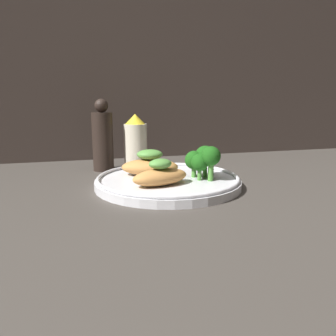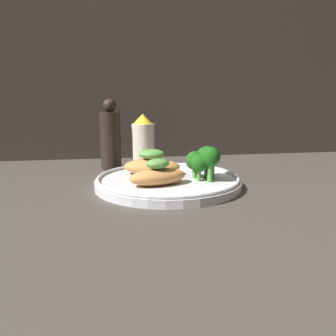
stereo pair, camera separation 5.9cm
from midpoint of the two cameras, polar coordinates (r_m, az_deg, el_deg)
name	(u,v)px [view 2 (the right image)]	position (r cm, az deg, el deg)	size (l,w,h in cm)	color
ground_plane	(168,189)	(59.86, 2.82, -3.69)	(180.00, 180.00, 1.00)	#3D3833
plate	(168,181)	(59.48, 2.84, -2.30)	(26.32, 26.32, 2.00)	silver
grilled_meat_front	(158,175)	(54.78, 1.27, -1.23)	(10.92, 7.15, 4.48)	#BC7F42
grilled_meat_middle	(152,165)	(62.37, -0.14, 0.56)	(11.75, 8.00, 4.90)	#BC7F42
broccoli_bunch	(204,159)	(59.12, 9.17, 1.51)	(5.85, 7.36, 6.17)	#4C8E38
sauce_bottle	(143,142)	(74.85, -2.12, 4.47)	(5.21, 5.21, 12.38)	beige
pepper_grinder	(111,138)	(74.12, -7.74, 5.19)	(4.54, 4.54, 15.70)	black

